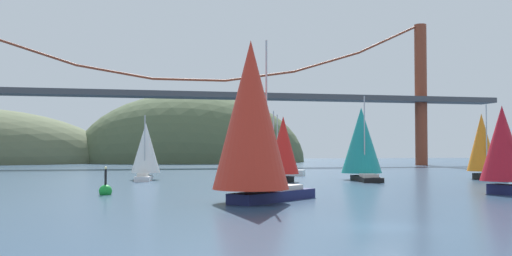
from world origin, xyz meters
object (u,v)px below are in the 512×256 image
sailboat_orange_sail (482,145)px  channel_buoy (105,190)px  sailboat_scarlet_sail (252,118)px  sailboat_yellow_sail (269,146)px  sailboat_teal_sail (362,142)px  sailboat_crimson_sail (504,147)px  sailboat_red_spinnaker (282,147)px  sailboat_white_mainsail (146,150)px

sailboat_orange_sail → channel_buoy: (-45.76, -14.22, -4.00)m
sailboat_scarlet_sail → channel_buoy: (-10.53, 10.25, -5.77)m
sailboat_yellow_sail → channel_buoy: bearing=-125.9°
sailboat_orange_sail → sailboat_yellow_sail: bearing=146.8°
sailboat_teal_sail → channel_buoy: 34.59m
sailboat_crimson_sail → sailboat_red_spinnaker: bearing=123.1°
sailboat_crimson_sail → sailboat_yellow_sail: sailboat_crimson_sail is taller
sailboat_red_spinnaker → sailboat_yellow_sail: size_ratio=0.95×
sailboat_crimson_sail → sailboat_scarlet_sail: (-22.87, -3.18, 2.08)m
sailboat_white_mainsail → sailboat_crimson_sail: size_ratio=0.90×
sailboat_scarlet_sail → channel_buoy: bearing=135.8°
sailboat_teal_sail → sailboat_orange_sail: bearing=-7.4°
sailboat_crimson_sail → sailboat_teal_sail: (-3.17, 23.31, 0.64)m
sailboat_white_mainsail → sailboat_scarlet_sail: bearing=-78.6°
sailboat_scarlet_sail → sailboat_teal_sail: size_ratio=1.16×
sailboat_orange_sail → sailboat_teal_sail: (-15.52, 2.02, 0.33)m
sailboat_crimson_sail → sailboat_scarlet_sail: size_ratio=0.74×
sailboat_scarlet_sail → sailboat_teal_sail: sailboat_scarlet_sail is taller
sailboat_crimson_sail → sailboat_orange_sail: 24.62m
sailboat_orange_sail → sailboat_scarlet_sail: (-35.22, -24.47, 1.77)m
sailboat_yellow_sail → sailboat_scarlet_sail: (-11.17, -40.20, 1.90)m
sailboat_white_mainsail → channel_buoy: sailboat_white_mainsail is taller
sailboat_crimson_sail → sailboat_yellow_sail: size_ratio=1.01×
sailboat_red_spinnaker → sailboat_scarlet_sail: sailboat_scarlet_sail is taller
sailboat_yellow_sail → sailboat_scarlet_sail: size_ratio=0.73×
sailboat_white_mainsail → sailboat_yellow_sail: (17.72, 7.71, 0.53)m
sailboat_white_mainsail → sailboat_teal_sail: sailboat_teal_sail is taller
sailboat_white_mainsail → sailboat_yellow_sail: 19.33m
sailboat_yellow_sail → sailboat_teal_sail: sailboat_teal_sail is taller
sailboat_white_mainsail → sailboat_yellow_sail: bearing=23.5°
sailboat_crimson_sail → sailboat_orange_sail: (12.35, 21.30, 0.31)m
sailboat_crimson_sail → channel_buoy: 34.34m
sailboat_orange_sail → channel_buoy: sailboat_orange_sail is taller
sailboat_red_spinnaker → sailboat_crimson_sail: sailboat_crimson_sail is taller
sailboat_red_spinnaker → channel_buoy: (-19.46, -14.30, -3.70)m
sailboat_scarlet_sail → sailboat_orange_sail: bearing=34.8°
channel_buoy → sailboat_white_mainsail: bearing=79.9°
sailboat_red_spinnaker → sailboat_crimson_sail: 25.52m
sailboat_crimson_sail → sailboat_scarlet_sail: sailboat_scarlet_sail is taller
sailboat_crimson_sail → sailboat_scarlet_sail: bearing=-172.1°
channel_buoy → sailboat_teal_sail: bearing=28.2°
sailboat_white_mainsail → sailboat_orange_sail: bearing=-10.9°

